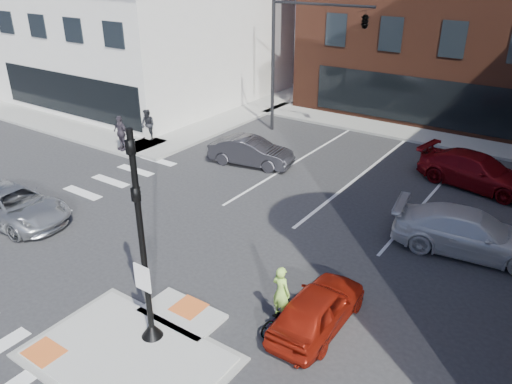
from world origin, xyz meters
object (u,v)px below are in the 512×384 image
Objects in this scene: silver_suv at (13,205)px; cyclist at (281,308)px; pedestrian_a at (148,125)px; pedestrian_b at (121,133)px; white_pickup at (470,233)px; bg_car_red at (477,171)px; red_sedan at (318,308)px; bg_car_dark at (251,152)px.

silver_suv is 2.45× the size of cyclist.
cyclist is 17.32m from pedestrian_a.
white_pickup is at bearing 4.75° from pedestrian_b.
silver_suv is 20.04m from bg_car_red.
white_pickup is at bearing -8.84° from pedestrian_a.
white_pickup reaches higher than red_sedan.
pedestrian_a is at bearing 114.46° from bg_car_red.
cyclist reaches higher than pedestrian_a.
pedestrian_a reaches higher than red_sedan.
pedestrian_b is (-16.85, -6.18, 0.33)m from bg_car_red.
bg_car_red is (10.07, 3.66, 0.06)m from bg_car_dark.
red_sedan is at bearing -31.73° from pedestrian_a.
white_pickup is at bearing -113.47° from bg_car_dark.
silver_suv is 0.94× the size of white_pickup.
red_sedan is 12.80m from bg_car_red.
bg_car_dark is 10.71m from bg_car_red.
pedestrian_a reaches higher than silver_suv.
bg_car_red is 17.36m from pedestrian_a.
white_pickup reaches higher than bg_car_dark.
red_sedan is at bearing -131.56° from cyclist.
cyclist reaches higher than red_sedan.
bg_car_red reaches higher than red_sedan.
white_pickup is at bearing -67.71° from silver_suv.
bg_car_dark reaches higher than silver_suv.
pedestrian_a reaches higher than bg_car_red.
red_sedan is at bearing -175.52° from bg_car_red.
bg_car_dark is 7.25m from pedestrian_b.
pedestrian_a is at bearing 94.39° from pedestrian_b.
silver_suv is at bearing 13.00° from cyclist.
white_pickup is 2.81× the size of pedestrian_b.
pedestrian_b is (0.00, -2.00, 0.06)m from pedestrian_a.
white_pickup is at bearing -111.53° from red_sedan.
bg_car_red reaches higher than silver_suv.
cyclist is (-2.18, -13.38, -0.08)m from bg_car_red.
bg_car_dark is 2.26× the size of pedestrian_b.
bg_car_dark is (4.28, 10.34, 0.01)m from silver_suv.
cyclist is (12.17, 0.61, -0.01)m from silver_suv.
red_sedan is 1.87× the size of cyclist.
cyclist is at bearing -152.29° from bg_car_dark.
silver_suv is 17.41m from white_pickup.
pedestrian_a is at bearing -21.98° from cyclist.
cyclist reaches higher than pedestrian_b.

